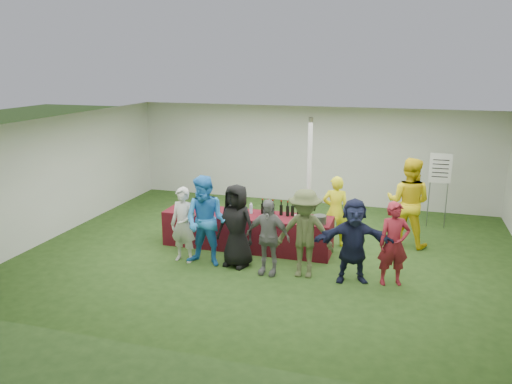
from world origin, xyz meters
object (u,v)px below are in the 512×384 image
(serving_table, at_px, (247,231))
(customer_2, at_px, (236,226))
(staff_back, at_px, (408,202))
(customer_0, at_px, (183,225))
(customer_3, at_px, (268,237))
(customer_1, at_px, (206,221))
(customer_6, at_px, (394,244))
(dump_bucket, at_px, (320,220))
(staff_pourer, at_px, (335,211))
(customer_5, at_px, (353,241))
(customer_4, at_px, (305,234))
(wine_list_sign, at_px, (440,174))

(serving_table, bearing_deg, customer_2, -84.14)
(staff_back, bearing_deg, customer_0, 39.34)
(customer_0, height_order, customer_3, customer_0)
(customer_1, height_order, customer_6, customer_1)
(customer_2, bearing_deg, staff_back, 47.96)
(dump_bucket, xyz_separation_m, staff_pourer, (0.18, 0.91, -0.07))
(dump_bucket, bearing_deg, customer_3, -130.44)
(customer_2, bearing_deg, customer_5, 12.04)
(dump_bucket, xyz_separation_m, customer_3, (-0.81, -0.95, -0.11))
(staff_back, distance_m, customer_4, 2.87)
(staff_back, xyz_separation_m, customer_3, (-2.47, -2.32, -0.24))
(customer_2, bearing_deg, customer_4, 9.18)
(customer_1, relative_size, customer_3, 1.23)
(dump_bucket, distance_m, wine_list_sign, 3.71)
(staff_back, distance_m, customer_6, 2.14)
(customer_1, distance_m, customer_6, 3.52)
(staff_pourer, relative_size, customer_6, 1.01)
(serving_table, relative_size, customer_5, 2.33)
(customer_0, height_order, customer_1, customer_1)
(staff_back, xyz_separation_m, customer_2, (-3.15, -2.13, -0.15))
(staff_back, height_order, customer_2, staff_back)
(staff_pourer, height_order, customer_2, customer_2)
(customer_4, height_order, customer_5, customer_4)
(customer_2, bearing_deg, staff_pourer, 58.80)
(serving_table, relative_size, customer_0, 2.38)
(dump_bucket, relative_size, customer_1, 0.15)
(wine_list_sign, relative_size, customer_4, 1.08)
(customer_5, bearing_deg, customer_4, 167.71)
(customer_1, xyz_separation_m, customer_4, (1.94, 0.01, -0.06))
(staff_pourer, bearing_deg, customer_1, 32.31)
(staff_pourer, xyz_separation_m, customer_3, (-0.99, -1.86, -0.05))
(staff_pourer, xyz_separation_m, customer_0, (-2.75, -1.75, -0.02))
(serving_table, bearing_deg, customer_0, -132.85)
(dump_bucket, relative_size, staff_pourer, 0.17)
(wine_list_sign, distance_m, customer_4, 4.47)
(wine_list_sign, bearing_deg, customer_3, -129.82)
(serving_table, bearing_deg, customer_4, -36.72)
(staff_pourer, relative_size, customer_1, 0.87)
(staff_pourer, bearing_deg, dump_bucket, 72.42)
(serving_table, height_order, customer_6, customer_6)
(staff_pourer, relative_size, staff_back, 0.80)
(customer_3, relative_size, customer_5, 0.94)
(customer_4, xyz_separation_m, customer_5, (0.88, 0.04, -0.06))
(serving_table, distance_m, customer_6, 3.20)
(customer_1, distance_m, customer_4, 1.94)
(wine_list_sign, xyz_separation_m, staff_back, (-0.68, -1.46, -0.35))
(customer_4, relative_size, customer_6, 1.09)
(serving_table, bearing_deg, staff_pourer, 21.34)
(serving_table, relative_size, staff_back, 1.87)
(wine_list_sign, relative_size, staff_back, 0.93)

